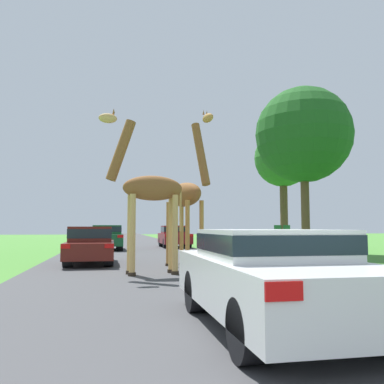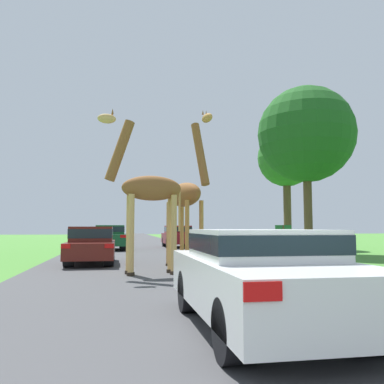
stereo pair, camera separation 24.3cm
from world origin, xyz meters
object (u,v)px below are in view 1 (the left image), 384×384
(giraffe_near_road, at_px, (187,194))
(tree_mid_field, at_px, (304,135))
(car_lead_maroon, at_px, (271,274))
(car_far_ahead, at_px, (174,236))
(giraffe_companion, at_px, (147,193))
(car_queue_left, at_px, (107,237))
(sign_post, at_px, (282,236))
(tree_centre_back, at_px, (283,159))
(car_queue_right, at_px, (91,244))

(giraffe_near_road, relative_size, tree_mid_field, 0.59)
(car_lead_maroon, distance_m, car_far_ahead, 23.24)
(giraffe_companion, distance_m, car_queue_left, 13.90)
(car_queue_left, distance_m, tree_mid_field, 13.35)
(car_far_ahead, xyz_separation_m, tree_mid_field, (5.87, -8.39, 5.66))
(giraffe_companion, height_order, sign_post, giraffe_companion)
(car_queue_left, distance_m, tree_centre_back, 12.93)
(tree_mid_field, bearing_deg, giraffe_companion, -139.72)
(car_lead_maroon, xyz_separation_m, car_queue_left, (-2.54, 20.69, 0.06))
(car_queue_left, relative_size, tree_centre_back, 0.51)
(car_queue_left, height_order, tree_mid_field, tree_mid_field)
(tree_centre_back, height_order, sign_post, tree_centre_back)
(giraffe_near_road, distance_m, sign_post, 4.80)
(giraffe_near_road, relative_size, tree_centre_back, 0.66)
(car_queue_right, bearing_deg, sign_post, -4.71)
(giraffe_companion, relative_size, car_far_ahead, 1.21)
(car_far_ahead, bearing_deg, giraffe_near_road, -96.96)
(car_far_ahead, bearing_deg, tree_mid_field, -55.00)
(tree_centre_back, bearing_deg, car_queue_left, 178.45)
(giraffe_companion, xyz_separation_m, car_queue_left, (-1.35, 13.73, -1.67))
(sign_post, bearing_deg, car_lead_maroon, -114.50)
(giraffe_companion, distance_m, sign_post, 6.88)
(giraffe_near_road, xyz_separation_m, tree_centre_back, (8.88, 11.59, 3.48))
(car_lead_maroon, bearing_deg, tree_centre_back, 65.55)
(car_queue_right, xyz_separation_m, car_queue_left, (0.52, 9.80, 0.06))
(car_queue_left, xyz_separation_m, tree_mid_field, (10.54, -5.94, 5.64))
(car_queue_right, distance_m, tree_centre_back, 16.44)
(car_queue_right, height_order, car_queue_left, car_queue_left)
(giraffe_near_road, height_order, tree_mid_field, tree_mid_field)
(car_far_ahead, relative_size, sign_post, 2.74)
(car_lead_maroon, xyz_separation_m, sign_post, (4.67, 10.25, 0.30))
(car_queue_left, relative_size, sign_post, 2.74)
(giraffe_near_road, bearing_deg, car_lead_maroon, 68.51)
(car_queue_right, bearing_deg, car_far_ahead, 67.03)
(tree_mid_field, bearing_deg, car_queue_right, -160.74)
(giraffe_near_road, xyz_separation_m, car_lead_maroon, (-0.38, -8.79, -1.85))
(tree_mid_field, bearing_deg, giraffe_near_road, -141.95)
(giraffe_near_road, height_order, car_far_ahead, giraffe_near_road)
(car_lead_maroon, xyz_separation_m, car_far_ahead, (2.13, 23.14, 0.04))
(giraffe_near_road, height_order, car_queue_left, giraffe_near_road)
(car_lead_maroon, distance_m, car_queue_right, 11.31)
(car_queue_right, relative_size, car_queue_left, 0.97)
(car_lead_maroon, bearing_deg, sign_post, 65.50)
(car_queue_right, xyz_separation_m, sign_post, (7.74, -0.64, 0.29))
(giraffe_companion, distance_m, car_far_ahead, 16.61)
(car_queue_right, xyz_separation_m, tree_mid_field, (11.07, 3.87, 5.70))
(car_far_ahead, bearing_deg, tree_centre_back, -21.24)
(car_queue_left, distance_m, car_far_ahead, 5.27)
(car_far_ahead, height_order, tree_mid_field, tree_mid_field)
(car_lead_maroon, relative_size, car_queue_left, 1.08)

